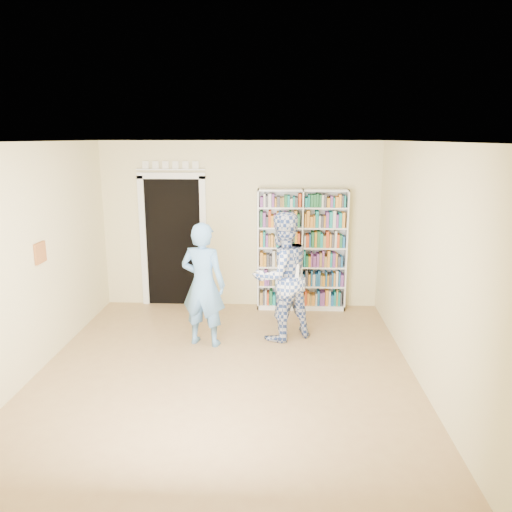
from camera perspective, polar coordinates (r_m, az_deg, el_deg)
The scene contains 11 objects.
floor at distance 6.17m, azimuth -3.49°, elevation -13.04°, with size 5.00×5.00×0.00m, color #99724A.
ceiling at distance 5.53m, azimuth -3.89°, elevation 12.91°, with size 5.00×5.00×0.00m, color white.
wall_back at distance 8.14m, azimuth -1.82°, elevation 3.52°, with size 4.50×4.50×0.00m, color beige.
wall_left at distance 6.35m, azimuth -24.33°, elevation -0.50°, with size 5.00×5.00×0.00m, color beige.
wall_right at distance 5.90m, azimuth 18.60°, elevation -0.98°, with size 5.00×5.00×0.00m, color beige.
bookshelf at distance 8.04m, azimuth 5.26°, elevation 0.73°, with size 1.42×0.27×1.96m.
doorway at distance 8.30m, azimuth -9.42°, elevation 2.35°, with size 1.10×0.08×2.43m.
wall_art at distance 6.50m, azimuth -23.43°, elevation 0.34°, with size 0.03×0.25×0.25m, color brown.
man_blue at distance 6.67m, azimuth -6.05°, elevation -3.26°, with size 0.61×0.40×1.68m, color #5B90CA.
man_plaid at distance 6.83m, azimuth 2.96°, elevation -2.36°, with size 0.87×0.68×1.78m, color #2C4487.
paper_sheet at distance 6.65m, azimuth 4.05°, elevation -2.09°, with size 0.20×0.01×0.29m, color white.
Camera 1 is at (0.60, -5.49, 2.74)m, focal length 35.00 mm.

